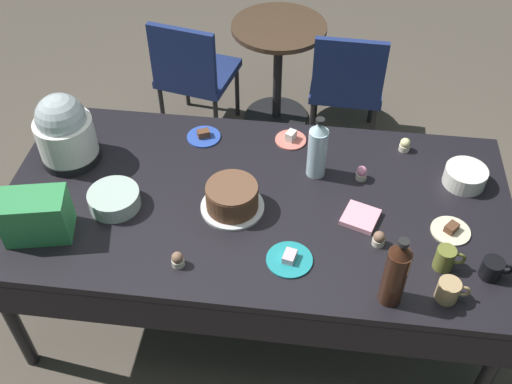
# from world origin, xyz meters

# --- Properties ---
(ground) EXTENTS (9.00, 9.00, 0.00)m
(ground) POSITION_xyz_m (0.00, 0.00, 0.00)
(ground) COLOR brown
(potluck_table) EXTENTS (2.20, 1.10, 0.75)m
(potluck_table) POSITION_xyz_m (0.00, 0.00, 0.69)
(potluck_table) COLOR black
(potluck_table) RESTS_ON ground
(frosted_layer_cake) EXTENTS (0.27, 0.27, 0.13)m
(frosted_layer_cake) POSITION_xyz_m (-0.09, -0.06, 0.81)
(frosted_layer_cake) COLOR silver
(frosted_layer_cake) RESTS_ON potluck_table
(slow_cooker) EXTENTS (0.27, 0.27, 0.35)m
(slow_cooker) POSITION_xyz_m (-0.88, 0.17, 0.91)
(slow_cooker) COLOR black
(slow_cooker) RESTS_ON potluck_table
(glass_salad_bowl) EXTENTS (0.22, 0.22, 0.07)m
(glass_salad_bowl) POSITION_xyz_m (-0.59, -0.10, 0.79)
(glass_salad_bowl) COLOR #B2C6BC
(glass_salad_bowl) RESTS_ON potluck_table
(ceramic_snack_bowl) EXTENTS (0.19, 0.19, 0.08)m
(ceramic_snack_bowl) POSITION_xyz_m (0.90, 0.22, 0.79)
(ceramic_snack_bowl) COLOR silver
(ceramic_snack_bowl) RESTS_ON potluck_table
(dessert_plate_cream) EXTENTS (0.16, 0.16, 0.04)m
(dessert_plate_cream) POSITION_xyz_m (0.82, -0.08, 0.76)
(dessert_plate_cream) COLOR beige
(dessert_plate_cream) RESTS_ON potluck_table
(dessert_plate_cobalt) EXTENTS (0.16, 0.16, 0.04)m
(dessert_plate_cobalt) POSITION_xyz_m (-0.30, 0.39, 0.76)
(dessert_plate_cobalt) COLOR #2D4CB2
(dessert_plate_cobalt) RESTS_ON potluck_table
(dessert_plate_coral) EXTENTS (0.15, 0.15, 0.05)m
(dessert_plate_coral) POSITION_xyz_m (0.12, 0.42, 0.76)
(dessert_plate_coral) COLOR #E07266
(dessert_plate_coral) RESTS_ON potluck_table
(dessert_plate_teal) EXTENTS (0.18, 0.18, 0.04)m
(dessert_plate_teal) POSITION_xyz_m (0.17, -0.31, 0.76)
(dessert_plate_teal) COLOR teal
(dessert_plate_teal) RESTS_ON potluck_table
(cupcake_cocoa) EXTENTS (0.05, 0.05, 0.07)m
(cupcake_cocoa) POSITION_xyz_m (0.52, -0.18, 0.78)
(cupcake_cocoa) COLOR beige
(cupcake_cocoa) RESTS_ON potluck_table
(cupcake_mint) EXTENTS (0.05, 0.05, 0.07)m
(cupcake_mint) POSITION_xyz_m (0.65, 0.42, 0.78)
(cupcake_mint) COLOR beige
(cupcake_mint) RESTS_ON potluck_table
(cupcake_berry) EXTENTS (0.05, 0.05, 0.07)m
(cupcake_berry) POSITION_xyz_m (0.45, 0.19, 0.78)
(cupcake_berry) COLOR beige
(cupcake_berry) RESTS_ON potluck_table
(cupcake_rose) EXTENTS (0.05, 0.05, 0.07)m
(cupcake_rose) POSITION_xyz_m (-0.26, -0.39, 0.78)
(cupcake_rose) COLOR beige
(cupcake_rose) RESTS_ON potluck_table
(soda_bottle_cola) EXTENTS (0.09, 0.09, 0.33)m
(soda_bottle_cola) POSITION_xyz_m (0.55, -0.44, 0.90)
(soda_bottle_cola) COLOR #33190F
(soda_bottle_cola) RESTS_ON potluck_table
(soda_bottle_water) EXTENTS (0.09, 0.09, 0.31)m
(soda_bottle_water) POSITION_xyz_m (0.25, 0.21, 0.89)
(soda_bottle_water) COLOR silver
(soda_bottle_water) RESTS_ON potluck_table
(coffee_mug_tan) EXTENTS (0.12, 0.08, 0.09)m
(coffee_mug_tan) POSITION_xyz_m (0.77, -0.42, 0.79)
(coffee_mug_tan) COLOR tan
(coffee_mug_tan) RESTS_ON potluck_table
(coffee_mug_olive) EXTENTS (0.12, 0.07, 0.10)m
(coffee_mug_olive) POSITION_xyz_m (0.77, -0.27, 0.80)
(coffee_mug_olive) COLOR olive
(coffee_mug_olive) RESTS_ON potluck_table
(coffee_mug_black) EXTENTS (0.12, 0.08, 0.08)m
(coffee_mug_black) POSITION_xyz_m (0.94, -0.29, 0.79)
(coffee_mug_black) COLOR black
(coffee_mug_black) RESTS_ON potluck_table
(soda_carton) EXTENTS (0.29, 0.21, 0.20)m
(soda_carton) POSITION_xyz_m (-0.85, -0.29, 0.85)
(soda_carton) COLOR #338C4C
(soda_carton) RESTS_ON potluck_table
(paper_napkin_stack) EXTENTS (0.18, 0.18, 0.02)m
(paper_napkin_stack) POSITION_xyz_m (0.45, -0.06, 0.76)
(paper_napkin_stack) COLOR pink
(paper_napkin_stack) RESTS_ON potluck_table
(maroon_chair_left) EXTENTS (0.52, 0.52, 0.85)m
(maroon_chair_left) POSITION_xyz_m (-0.57, 1.33, 0.49)
(maroon_chair_left) COLOR navy
(maroon_chair_left) RESTS_ON ground
(maroon_chair_right) EXTENTS (0.45, 0.45, 0.85)m
(maroon_chair_right) POSITION_xyz_m (0.40, 1.33, 0.49)
(maroon_chair_right) COLOR navy
(maroon_chair_right) RESTS_ON ground
(round_cafe_table) EXTENTS (0.60, 0.60, 0.72)m
(round_cafe_table) POSITION_xyz_m (-0.05, 1.56, 0.50)
(round_cafe_table) COLOR #473323
(round_cafe_table) RESTS_ON ground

